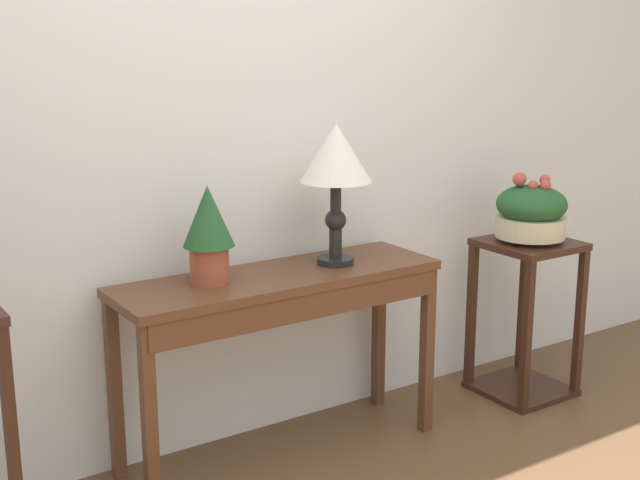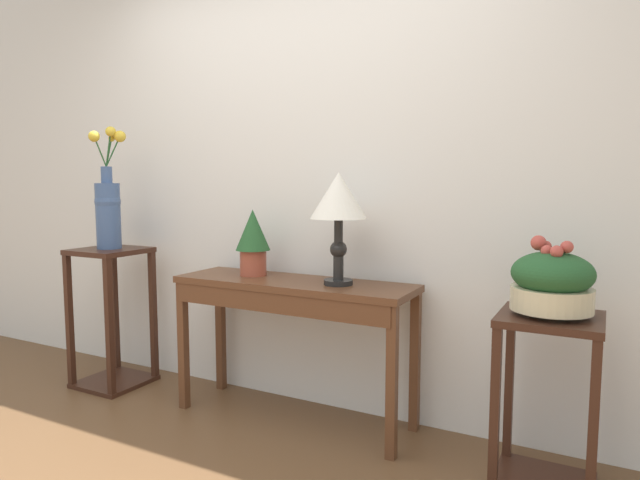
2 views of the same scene
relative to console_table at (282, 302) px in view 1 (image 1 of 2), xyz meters
name	(u,v)px [view 1 (image 1 of 2)]	position (x,y,z in m)	size (l,w,h in m)	color
back_wall_with_art	(226,96)	(-0.06, 0.31, 0.76)	(9.00, 0.10, 2.80)	silver
console_table	(282,302)	(0.00, 0.00, 0.00)	(1.28, 0.39, 0.75)	#56331E
table_lamp	(336,160)	(0.26, 0.02, 0.52)	(0.28, 0.28, 0.55)	black
potted_plant_on_console	(208,229)	(-0.27, 0.06, 0.31)	(0.19, 0.19, 0.36)	#9E4733
pedestal_stand_right	(525,318)	(1.25, -0.08, -0.28)	(0.39, 0.39, 0.73)	#381E14
planter_bowl_wide_right	(531,212)	(1.25, -0.08, 0.22)	(0.31, 0.31, 0.31)	beige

